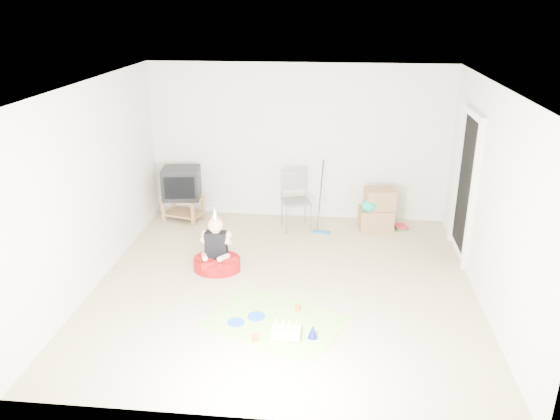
# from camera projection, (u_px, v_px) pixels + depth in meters

# --- Properties ---
(ground) EXTENTS (5.00, 5.00, 0.00)m
(ground) POSITION_uv_depth(u_px,v_px,m) (284.00, 284.00, 7.24)
(ground) COLOR tan
(ground) RESTS_ON ground
(doorway_recess) EXTENTS (0.02, 0.90, 2.05)m
(doorway_recess) POSITION_uv_depth(u_px,v_px,m) (466.00, 188.00, 7.74)
(doorway_recess) COLOR black
(doorway_recess) RESTS_ON ground
(tv_stand) EXTENTS (0.72, 0.56, 0.40)m
(tv_stand) POSITION_uv_depth(u_px,v_px,m) (183.00, 207.00, 9.26)
(tv_stand) COLOR #9B7046
(tv_stand) RESTS_ON ground
(crt_tv) EXTENTS (0.67, 0.58, 0.52)m
(crt_tv) POSITION_uv_depth(u_px,v_px,m) (182.00, 183.00, 9.11)
(crt_tv) COLOR black
(crt_tv) RESTS_ON tv_stand
(folding_chair) EXTENTS (0.54, 0.53, 0.97)m
(folding_chair) POSITION_uv_depth(u_px,v_px,m) (296.00, 201.00, 8.83)
(folding_chair) COLOR gray
(folding_chair) RESTS_ON ground
(cardboard_boxes) EXTENTS (0.60, 0.49, 0.68)m
(cardboard_boxes) POSITION_uv_depth(u_px,v_px,m) (377.00, 210.00, 8.88)
(cardboard_boxes) COLOR olive
(cardboard_boxes) RESTS_ON ground
(floor_mop) EXTENTS (0.30, 0.38, 1.13)m
(floor_mop) POSITION_uv_depth(u_px,v_px,m) (321.00, 218.00, 8.72)
(floor_mop) COLOR #2464B4
(floor_mop) RESTS_ON ground
(book_pile) EXTENTS (0.24, 0.28, 0.05)m
(book_pile) POSITION_uv_depth(u_px,v_px,m) (401.00, 227.00, 8.99)
(book_pile) COLOR #236A2E
(book_pile) RESTS_ON ground
(seated_woman) EXTENTS (0.66, 0.66, 0.93)m
(seated_woman) POSITION_uv_depth(u_px,v_px,m) (217.00, 256.00, 7.56)
(seated_woman) COLOR #9B0E0E
(seated_woman) RESTS_ON ground
(party_mat) EXTENTS (1.79, 1.59, 0.01)m
(party_mat) POSITION_uv_depth(u_px,v_px,m) (276.00, 322.00, 6.40)
(party_mat) COLOR #E12F75
(party_mat) RESTS_ON ground
(birthday_cake) EXTENTS (0.32, 0.26, 0.15)m
(birthday_cake) POSITION_uv_depth(u_px,v_px,m) (286.00, 333.00, 6.11)
(birthday_cake) COLOR silver
(birthday_cake) RESTS_ON party_mat
(blue_plate_near) EXTENTS (0.29, 0.29, 0.01)m
(blue_plate_near) POSITION_uv_depth(u_px,v_px,m) (256.00, 316.00, 6.48)
(blue_plate_near) COLOR blue
(blue_plate_near) RESTS_ON party_mat
(blue_plate_far) EXTENTS (0.25, 0.25, 0.01)m
(blue_plate_far) POSITION_uv_depth(u_px,v_px,m) (236.00, 322.00, 6.37)
(blue_plate_far) COLOR blue
(blue_plate_far) RESTS_ON party_mat
(orange_cup_near) EXTENTS (0.09, 0.09, 0.07)m
(orange_cup_near) POSITION_uv_depth(u_px,v_px,m) (298.00, 308.00, 6.60)
(orange_cup_near) COLOR #CC4E16
(orange_cup_near) RESTS_ON party_mat
(orange_cup_far) EXTENTS (0.07, 0.07, 0.08)m
(orange_cup_far) POSITION_uv_depth(u_px,v_px,m) (255.00, 337.00, 6.02)
(orange_cup_far) COLOR #CC4E16
(orange_cup_far) RESTS_ON party_mat
(blue_party_hat) EXTENTS (0.16, 0.16, 0.17)m
(blue_party_hat) POSITION_uv_depth(u_px,v_px,m) (313.00, 331.00, 6.06)
(blue_party_hat) COLOR #161CA0
(blue_party_hat) RESTS_ON party_mat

